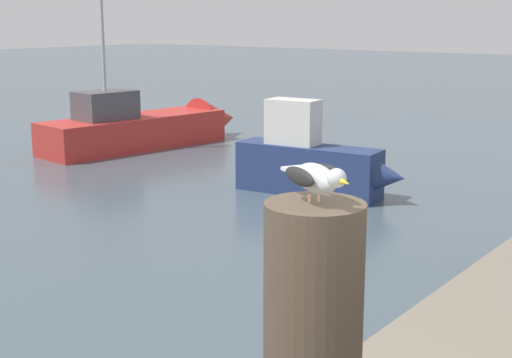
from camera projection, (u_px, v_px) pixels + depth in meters
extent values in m
cylinder|color=tan|center=(309.00, 198.00, 2.48)|extent=(0.01, 0.01, 0.04)
cylinder|color=tan|center=(319.00, 197.00, 2.50)|extent=(0.01, 0.01, 0.04)
ellipsoid|color=silver|center=(316.00, 178.00, 2.47)|extent=(0.19, 0.25, 0.10)
sphere|color=silver|center=(337.00, 178.00, 2.35)|extent=(0.06, 0.06, 0.06)
cone|color=yellow|center=(346.00, 183.00, 2.30)|extent=(0.04, 0.05, 0.02)
cube|color=silver|center=(295.00, 169.00, 2.60)|extent=(0.10, 0.10, 0.01)
ellipsoid|color=#262626|center=(299.00, 177.00, 2.45)|extent=(0.12, 0.18, 0.06)
ellipsoid|color=#262626|center=(329.00, 173.00, 2.50)|extent=(0.12, 0.18, 0.06)
cube|color=navy|center=(308.00, 170.00, 12.99)|extent=(0.94, 2.66, 0.87)
cone|color=navy|center=(387.00, 177.00, 12.24)|extent=(0.67, 0.67, 0.61)
cube|color=silver|center=(293.00, 122.00, 12.97)|extent=(0.58, 0.95, 0.79)
cube|color=#B72D28|center=(134.00, 132.00, 17.55)|extent=(4.74, 1.97, 0.77)
cone|color=#B72D28|center=(216.00, 120.00, 19.37)|extent=(1.38, 1.38, 1.23)
cube|color=#47474C|center=(106.00, 105.00, 16.85)|extent=(1.41, 1.06, 0.65)
cylinder|color=#A5A5A8|center=(102.00, 22.00, 16.45)|extent=(0.08, 0.08, 3.08)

